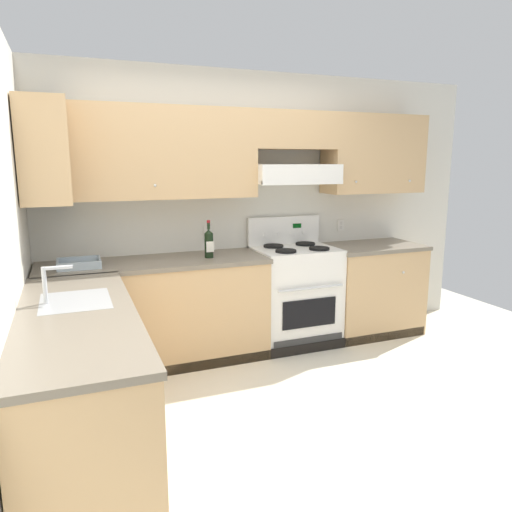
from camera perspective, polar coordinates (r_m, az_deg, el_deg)
The scene contains 8 objects.
ground_plane at distance 3.47m, azimuth 2.79°, elevation -18.73°, with size 7.04×7.04×0.00m, color beige.
wall_back at distance 4.58m, azimuth -0.30°, elevation 8.03°, with size 4.68×0.57×2.55m.
wall_left at distance 3.01m, azimuth -27.83°, elevation 2.41°, with size 0.47×4.00×2.55m.
counter_back_run at distance 4.40m, azimuth -2.22°, elevation -5.72°, with size 3.60×0.65×0.91m.
counter_left_run at distance 3.02m, azimuth -19.93°, elevation -14.41°, with size 0.63×1.91×1.13m.
stove at distance 4.62m, azimuth 4.67°, elevation -4.57°, with size 0.76×0.62×1.20m.
wine_bottle at distance 4.16m, azimuth -5.63°, elevation 1.59°, with size 0.08×0.08×0.33m.
bowl at distance 4.03m, azimuth -20.29°, elevation -0.97°, with size 0.33×0.27×0.06m.
Camera 1 is at (-1.25, -2.74, 1.73)m, focal length 33.65 mm.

